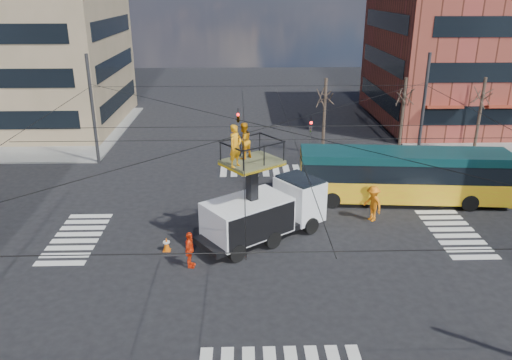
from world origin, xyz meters
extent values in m
plane|color=black|center=(0.00, 0.00, 0.00)|extent=(120.00, 120.00, 0.00)
cube|color=slate|center=(21.00, 21.00, 0.06)|extent=(18.00, 18.00, 0.12)
cube|color=slate|center=(-21.00, 21.00, 0.06)|extent=(18.00, 18.00, 0.12)
cube|color=black|center=(-13.00, 24.00, 2.33)|extent=(0.12, 13.60, 1.50)
cube|color=black|center=(-13.00, 24.00, 5.67)|extent=(0.12, 13.60, 1.50)
cube|color=black|center=(-13.00, 24.00, 9.00)|extent=(0.12, 13.60, 1.50)
cube|color=brown|center=(22.00, 24.00, 7.00)|extent=(20.00, 16.00, 14.00)
cube|color=black|center=(12.00, 24.00, 2.45)|extent=(0.12, 13.60, 1.58)
cube|color=black|center=(12.00, 24.00, 5.95)|extent=(0.12, 13.60, 1.57)
cube|color=black|center=(12.00, 24.00, 9.45)|extent=(0.12, 13.60, 1.57)
cylinder|color=#2D2D30|center=(12.00, 12.00, 4.00)|extent=(0.24, 0.24, 8.00)
cylinder|color=#2D2D30|center=(-12.00, 12.00, 4.00)|extent=(0.24, 0.24, 8.00)
cylinder|color=black|center=(0.00, 12.00, 5.70)|extent=(24.00, 0.03, 0.03)
cylinder|color=black|center=(-12.00, 0.00, 5.70)|extent=(0.03, 24.00, 0.03)
cylinder|color=black|center=(0.00, -12.00, 5.70)|extent=(24.00, 0.03, 0.03)
cylinder|color=black|center=(12.00, 0.00, 5.70)|extent=(0.03, 24.00, 0.03)
cylinder|color=black|center=(0.00, 0.00, 5.90)|extent=(24.02, 24.02, 0.03)
cylinder|color=black|center=(0.00, 0.00, 5.90)|extent=(24.02, 24.02, 0.03)
cylinder|color=black|center=(0.00, -1.20, 5.60)|extent=(24.00, 0.03, 0.03)
cylinder|color=black|center=(0.00, 1.20, 5.60)|extent=(24.00, 0.03, 0.03)
cylinder|color=black|center=(-1.20, 0.00, 5.50)|extent=(0.03, 24.00, 0.03)
cylinder|color=black|center=(1.20, 0.00, 5.50)|extent=(0.03, 24.00, 0.03)
imported|color=black|center=(2.50, 3.00, 5.10)|extent=(0.16, 0.20, 1.00)
imported|color=black|center=(-1.50, 5.00, 5.35)|extent=(0.26, 1.24, 0.50)
cylinder|color=#382B21|center=(5.00, 13.50, 3.00)|extent=(0.24, 0.24, 6.00)
cylinder|color=#382B21|center=(11.00, 13.50, 3.00)|extent=(0.24, 0.24, 6.00)
cylinder|color=#382B21|center=(17.00, 13.50, 3.00)|extent=(0.24, 0.24, 6.00)
cube|color=black|center=(-0.32, -0.29, 0.55)|extent=(6.97, 5.86, 0.30)
cube|color=silver|center=(1.80, 1.22, 1.55)|extent=(2.86, 3.00, 2.20)
cube|color=black|center=(1.80, 1.22, 2.35)|extent=(2.64, 2.80, 0.80)
cube|color=silver|center=(-1.05, -0.81, 1.45)|extent=(4.87, 4.48, 1.80)
cylinder|color=black|center=(2.30, 0.17, 0.45)|extent=(0.94, 0.81, 0.90)
cylinder|color=black|center=(0.97, 2.04, 0.45)|extent=(0.94, 0.81, 0.90)
cylinder|color=black|center=(0.19, -1.34, 0.45)|extent=(0.94, 0.81, 0.90)
cylinder|color=black|center=(-1.15, 0.53, 0.45)|extent=(0.94, 0.81, 0.90)
cylinder|color=black|center=(-1.60, -2.62, 0.45)|extent=(0.94, 0.81, 0.90)
cylinder|color=black|center=(-2.94, -0.75, 0.45)|extent=(0.94, 0.81, 0.90)
cube|color=black|center=(-0.80, -0.64, 2.87)|extent=(0.63, 0.63, 2.95)
cube|color=brown|center=(-0.80, -0.64, 4.35)|extent=(3.34, 3.22, 0.12)
cube|color=yellow|center=(-0.80, -0.64, 4.23)|extent=(3.34, 3.22, 0.12)
imported|color=orange|center=(-1.59, -1.52, 5.41)|extent=(0.83, 0.87, 2.01)
imported|color=orange|center=(-1.21, -0.32, 5.30)|extent=(1.10, 1.09, 1.79)
cube|color=yellow|center=(8.40, 4.26, 0.95)|extent=(12.49, 3.59, 1.30)
cube|color=black|center=(8.40, 4.26, 2.15)|extent=(12.49, 3.54, 1.10)
cube|color=#0B2E31|center=(8.40, 4.26, 2.95)|extent=(12.49, 3.59, 0.50)
cube|color=yellow|center=(2.36, 4.75, 1.60)|extent=(0.45, 2.48, 2.80)
cube|color=yellow|center=(14.44, 3.77, 1.60)|extent=(0.45, 2.48, 2.80)
cube|color=black|center=(2.31, 4.76, 0.45)|extent=(0.36, 2.60, 0.30)
cube|color=gold|center=(2.46, 4.74, 2.85)|extent=(0.23, 1.60, 0.35)
cylinder|color=black|center=(4.00, 3.44, 0.50)|extent=(1.02, 0.38, 1.00)
cylinder|color=black|center=(4.19, 5.79, 0.50)|extent=(1.02, 0.38, 1.00)
cylinder|color=black|center=(11.99, 2.79, 0.50)|extent=(1.02, 0.38, 1.00)
cylinder|color=black|center=(12.18, 5.14, 0.50)|extent=(1.02, 0.38, 1.00)
cone|color=#D25808|center=(-5.08, -1.52, 0.36)|extent=(0.36, 0.36, 0.73)
imported|color=red|center=(-3.76, -3.09, 0.89)|extent=(0.59, 1.10, 1.78)
imported|color=orange|center=(5.95, 1.65, 1.03)|extent=(1.27, 1.53, 2.06)
camera|label=1|loc=(-1.26, -23.54, 12.19)|focal=35.00mm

